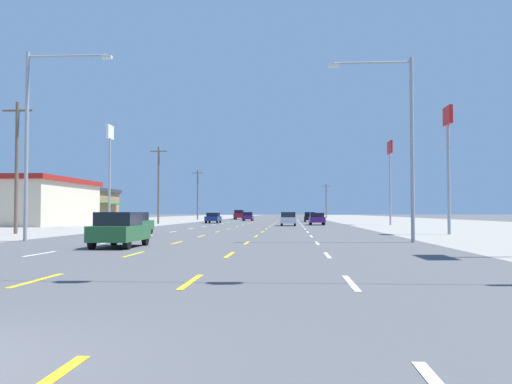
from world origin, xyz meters
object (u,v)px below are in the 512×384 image
object	(u,v)px
sedan_far_left_far	(213,218)
hatchback_inner_left_farthest	(248,216)
hatchback_inner_left_nearest	(120,229)
hatchback_far_right_farther	(310,217)
hatchback_inner_right_mid	(288,219)
streetlight_left_row_0	(36,130)
suv_far_left_distant_a	(239,215)
sedan_far_right_midfar	(317,219)
pole_sign_right_row_1	(448,142)
pole_sign_left_row_1	(110,154)
pole_sign_right_row_2	(390,161)
hatchback_far_left_near	(135,223)
streetlight_right_row_0	(403,134)

from	to	relation	value
sedan_far_left_far	hatchback_inner_left_farthest	world-z (taller)	hatchback_inner_left_farthest
hatchback_inner_left_nearest	sedan_far_left_far	xyz separation A→B (m)	(-3.34, 51.77, -0.03)
hatchback_far_right_farther	hatchback_inner_right_mid	bearing A→B (deg)	-97.65
sedan_far_left_far	streetlight_left_row_0	bearing A→B (deg)	-93.41
hatchback_far_right_farther	suv_far_left_distant_a	world-z (taller)	suv_far_left_distant_a
sedan_far_right_midfar	pole_sign_right_row_1	bearing A→B (deg)	-74.03
hatchback_inner_right_mid	pole_sign_left_row_1	distance (m)	20.60
hatchback_far_right_farther	pole_sign_right_row_2	bearing A→B (deg)	-64.33
sedan_far_left_far	pole_sign_left_row_1	xyz separation A→B (m)	(-7.72, -20.81, 6.75)
hatchback_far_left_near	hatchback_inner_right_mid	world-z (taller)	same
hatchback_far_left_near	sedan_far_right_midfar	size ratio (longest dim) A/B	0.87
pole_sign_right_row_1	pole_sign_right_row_2	distance (m)	28.21
suv_far_left_distant_a	streetlight_left_row_0	distance (m)	85.35
hatchback_inner_left_nearest	suv_far_left_distant_a	size ratio (longest dim) A/B	0.80
hatchback_far_left_near	pole_sign_right_row_2	bearing A→B (deg)	52.53
sedan_far_right_midfar	pole_sign_left_row_1	bearing A→B (deg)	-153.13
hatchback_far_left_near	suv_far_left_distant_a	bearing A→B (deg)	90.07
pole_sign_right_row_2	streetlight_right_row_0	world-z (taller)	pole_sign_right_row_2
hatchback_far_left_near	suv_far_left_distant_a	size ratio (longest dim) A/B	0.80
sedan_far_right_midfar	suv_far_left_distant_a	distance (m)	49.91
streetlight_left_row_0	streetlight_right_row_0	bearing A→B (deg)	-0.00
hatchback_inner_right_mid	pole_sign_right_row_1	size ratio (longest dim) A/B	0.44
hatchback_far_right_farther	streetlight_left_row_0	bearing A→B (deg)	-106.19
hatchback_inner_left_nearest	suv_far_left_distant_a	bearing A→B (deg)	92.12
hatchback_far_left_near	pole_sign_right_row_1	distance (m)	22.37
hatchback_far_right_farther	pole_sign_right_row_1	distance (m)	47.98
hatchback_far_right_farther	streetlight_right_row_0	xyz separation A→B (m)	(2.78, -57.10, 4.75)
sedan_far_right_midfar	hatchback_far_right_farther	xyz separation A→B (m)	(-0.17, 19.85, 0.03)
hatchback_far_left_near	suv_far_left_distant_a	world-z (taller)	suv_far_left_distant_a
pole_sign_right_row_1	pole_sign_right_row_2	bearing A→B (deg)	87.72
sedan_far_left_far	hatchback_far_right_farther	bearing A→B (deg)	36.05
pole_sign_right_row_2	hatchback_inner_left_nearest	bearing A→B (deg)	-114.40
sedan_far_right_midfar	hatchback_far_left_near	bearing A→B (deg)	-115.80
hatchback_inner_left_nearest	pole_sign_left_row_1	xyz separation A→B (m)	(-11.07, 30.96, 6.72)
streetlight_left_row_0	pole_sign_right_row_2	bearing A→B (deg)	56.18
hatchback_inner_right_mid	streetlight_right_row_0	distance (m)	33.91
streetlight_right_row_0	sedan_far_right_midfar	bearing A→B (deg)	94.01
suv_far_left_distant_a	pole_sign_right_row_2	distance (m)	52.59
sedan_far_left_far	streetlight_right_row_0	bearing A→B (deg)	-70.62
sedan_far_left_far	hatchback_inner_left_farthest	xyz separation A→B (m)	(3.32, 19.73, 0.03)
hatchback_inner_left_nearest	streetlight_left_row_0	bearing A→B (deg)	142.61
pole_sign_left_row_1	hatchback_far_left_near	bearing A→B (deg)	-66.12
hatchback_inner_left_nearest	hatchback_inner_left_farthest	bearing A→B (deg)	90.02
hatchback_far_left_near	hatchback_inner_right_mid	size ratio (longest dim) A/B	1.00
pole_sign_right_row_2	pole_sign_left_row_1	bearing A→B (deg)	-158.57
streetlight_right_row_0	hatchback_far_right_farther	bearing A→B (deg)	92.79
hatchback_inner_right_mid	streetlight_right_row_0	world-z (taller)	streetlight_right_row_0
sedan_far_left_far	suv_far_left_distant_a	distance (m)	38.09
pole_sign_right_row_1	pole_sign_left_row_1	bearing A→B (deg)	151.23
hatchback_inner_left_farthest	hatchback_inner_left_nearest	bearing A→B (deg)	-89.98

